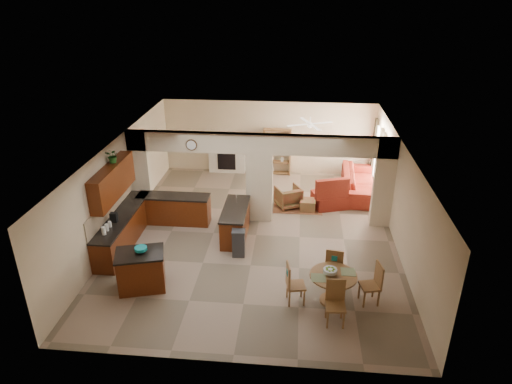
# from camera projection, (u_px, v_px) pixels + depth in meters

# --- Properties ---
(floor) EXTENTS (10.00, 10.00, 0.00)m
(floor) POSITION_uv_depth(u_px,v_px,m) (256.00, 235.00, 13.49)
(floor) COLOR gray
(floor) RESTS_ON ground
(ceiling) EXTENTS (10.00, 10.00, 0.00)m
(ceiling) POSITION_uv_depth(u_px,v_px,m) (256.00, 145.00, 12.32)
(ceiling) COLOR white
(ceiling) RESTS_ON wall_back
(wall_back) EXTENTS (8.00, 0.00, 8.00)m
(wall_back) POSITION_uv_depth(u_px,v_px,m) (268.00, 138.00, 17.42)
(wall_back) COLOR beige
(wall_back) RESTS_ON floor
(wall_front) EXTENTS (8.00, 0.00, 8.00)m
(wall_front) POSITION_uv_depth(u_px,v_px,m) (231.00, 305.00, 8.38)
(wall_front) COLOR beige
(wall_front) RESTS_ON floor
(wall_left) EXTENTS (0.00, 10.00, 10.00)m
(wall_left) POSITION_uv_depth(u_px,v_px,m) (119.00, 187.00, 13.25)
(wall_left) COLOR beige
(wall_left) RESTS_ON floor
(wall_right) EXTENTS (0.00, 10.00, 10.00)m
(wall_right) POSITION_uv_depth(u_px,v_px,m) (401.00, 198.00, 12.56)
(wall_right) COLOR beige
(wall_right) RESTS_ON floor
(partition_left_pier) EXTENTS (0.60, 0.25, 2.80)m
(partition_left_pier) POSITION_uv_depth(u_px,v_px,m) (141.00, 174.00, 14.12)
(partition_left_pier) COLOR beige
(partition_left_pier) RESTS_ON floor
(partition_center_pier) EXTENTS (0.80, 0.25, 2.20)m
(partition_center_pier) POSITION_uv_depth(u_px,v_px,m) (259.00, 187.00, 13.93)
(partition_center_pier) COLOR beige
(partition_center_pier) RESTS_ON floor
(partition_right_pier) EXTENTS (0.60, 0.25, 2.80)m
(partition_right_pier) POSITION_uv_depth(u_px,v_px,m) (384.00, 183.00, 13.49)
(partition_right_pier) COLOR beige
(partition_right_pier) RESTS_ON floor
(partition_header) EXTENTS (8.00, 0.25, 0.60)m
(partition_header) POSITION_uv_depth(u_px,v_px,m) (259.00, 144.00, 13.35)
(partition_header) COLOR beige
(partition_header) RESTS_ON partition_center_pier
(kitchen_counter) EXTENTS (2.52, 3.29, 1.48)m
(kitchen_counter) POSITION_uv_depth(u_px,v_px,m) (145.00, 220.00, 13.35)
(kitchen_counter) COLOR #431A07
(kitchen_counter) RESTS_ON floor
(upper_cabinets) EXTENTS (0.35, 2.40, 0.90)m
(upper_cabinets) POSITION_uv_depth(u_px,v_px,m) (113.00, 181.00, 12.29)
(upper_cabinets) COLOR #431A07
(upper_cabinets) RESTS_ON wall_left
(peninsula) EXTENTS (0.70, 1.85, 0.91)m
(peninsula) POSITION_uv_depth(u_px,v_px,m) (235.00, 222.00, 13.25)
(peninsula) COLOR #431A07
(peninsula) RESTS_ON floor
(wall_clock) EXTENTS (0.34, 0.03, 0.34)m
(wall_clock) POSITION_uv_depth(u_px,v_px,m) (191.00, 145.00, 13.40)
(wall_clock) COLOR #51321B
(wall_clock) RESTS_ON partition_header
(rug) EXTENTS (1.60, 1.30, 0.01)m
(rug) POSITION_uv_depth(u_px,v_px,m) (298.00, 205.00, 15.28)
(rug) COLOR #9C5E39
(rug) RESTS_ON floor
(fireplace) EXTENTS (1.60, 0.35, 1.20)m
(fireplace) POSITION_uv_depth(u_px,v_px,m) (227.00, 157.00, 17.74)
(fireplace) COLOR beige
(fireplace) RESTS_ON floor
(shelving_unit) EXTENTS (1.00, 0.32, 1.80)m
(shelving_unit) POSITION_uv_depth(u_px,v_px,m) (277.00, 152.00, 17.44)
(shelving_unit) COLOR brown
(shelving_unit) RESTS_ON floor
(window_a) EXTENTS (0.02, 0.90, 1.90)m
(window_a) POSITION_uv_depth(u_px,v_px,m) (385.00, 173.00, 14.73)
(window_a) COLOR white
(window_a) RESTS_ON wall_right
(window_b) EXTENTS (0.02, 0.90, 1.90)m
(window_b) POSITION_uv_depth(u_px,v_px,m) (377.00, 155.00, 16.26)
(window_b) COLOR white
(window_b) RESTS_ON wall_right
(glazed_door) EXTENTS (0.02, 0.70, 2.10)m
(glazed_door) POSITION_uv_depth(u_px,v_px,m) (381.00, 168.00, 15.56)
(glazed_door) COLOR white
(glazed_door) RESTS_ON wall_right
(drape_a_left) EXTENTS (0.10, 0.28, 2.30)m
(drape_a_left) POSITION_uv_depth(u_px,v_px,m) (387.00, 180.00, 14.19)
(drape_a_left) COLOR #3C1918
(drape_a_left) RESTS_ON wall_right
(drape_a_right) EXTENTS (0.10, 0.28, 2.30)m
(drape_a_right) POSITION_uv_depth(u_px,v_px,m) (381.00, 166.00, 15.27)
(drape_a_right) COLOR #3C1918
(drape_a_right) RESTS_ON wall_right
(drape_b_left) EXTENTS (0.10, 0.28, 2.30)m
(drape_b_left) POSITION_uv_depth(u_px,v_px,m) (379.00, 161.00, 15.72)
(drape_b_left) COLOR #3C1918
(drape_b_left) RESTS_ON wall_right
(drape_b_right) EXTENTS (0.10, 0.28, 2.30)m
(drape_b_right) POSITION_uv_depth(u_px,v_px,m) (374.00, 149.00, 16.81)
(drape_b_right) COLOR #3C1918
(drape_b_right) RESTS_ON wall_right
(ceiling_fan) EXTENTS (1.00, 1.00, 0.10)m
(ceiling_fan) POSITION_uv_depth(u_px,v_px,m) (310.00, 124.00, 15.00)
(ceiling_fan) COLOR white
(ceiling_fan) RESTS_ON ceiling
(kitchen_island) EXTENTS (1.31, 1.08, 0.98)m
(kitchen_island) POSITION_uv_depth(u_px,v_px,m) (141.00, 270.00, 10.99)
(kitchen_island) COLOR #431A07
(kitchen_island) RESTS_ON floor
(teal_bowl) EXTENTS (0.29, 0.29, 0.14)m
(teal_bowl) POSITION_uv_depth(u_px,v_px,m) (141.00, 250.00, 10.78)
(teal_bowl) COLOR teal
(teal_bowl) RESTS_ON kitchen_island
(trash_can) EXTENTS (0.35, 0.31, 0.71)m
(trash_can) POSITION_uv_depth(u_px,v_px,m) (239.00, 244.00, 12.34)
(trash_can) COLOR #303032
(trash_can) RESTS_ON floor
(dining_table) EXTENTS (1.09, 1.09, 0.74)m
(dining_table) POSITION_uv_depth(u_px,v_px,m) (333.00, 284.00, 10.49)
(dining_table) COLOR brown
(dining_table) RESTS_ON floor
(fruit_bowl) EXTENTS (0.31, 0.31, 0.17)m
(fruit_bowl) POSITION_uv_depth(u_px,v_px,m) (330.00, 271.00, 10.36)
(fruit_bowl) COLOR #71AD25
(fruit_bowl) RESTS_ON dining_table
(sofa) EXTENTS (2.89, 1.27, 0.83)m
(sofa) POSITION_uv_depth(u_px,v_px,m) (358.00, 182.00, 16.02)
(sofa) COLOR maroon
(sofa) RESTS_ON floor
(chaise) EXTENTS (1.33, 1.20, 0.44)m
(chaise) POSITION_uv_depth(u_px,v_px,m) (330.00, 200.00, 15.17)
(chaise) COLOR maroon
(chaise) RESTS_ON floor
(armchair) EXTENTS (1.01, 1.02, 0.70)m
(armchair) POSITION_uv_depth(u_px,v_px,m) (288.00, 197.00, 15.08)
(armchair) COLOR maroon
(armchair) RESTS_ON floor
(ottoman) EXTENTS (0.52, 0.52, 0.36)m
(ottoman) POSITION_uv_depth(u_px,v_px,m) (308.00, 205.00, 14.91)
(ottoman) COLOR maroon
(ottoman) RESTS_ON floor
(plant) EXTENTS (0.38, 0.34, 0.39)m
(plant) POSITION_uv_depth(u_px,v_px,m) (113.00, 156.00, 12.24)
(plant) COLOR #124312
(plant) RESTS_ON upper_cabinets
(chair_north) EXTENTS (0.48, 0.48, 1.02)m
(chair_north) POSITION_uv_depth(u_px,v_px,m) (334.00, 265.00, 11.08)
(chair_north) COLOR brown
(chair_north) RESTS_ON floor
(chair_east) EXTENTS (0.50, 0.50, 1.02)m
(chair_east) POSITION_uv_depth(u_px,v_px,m) (374.00, 282.00, 10.45)
(chair_east) COLOR brown
(chair_east) RESTS_ON floor
(chair_south) EXTENTS (0.44, 0.44, 1.02)m
(chair_south) POSITION_uv_depth(u_px,v_px,m) (335.00, 300.00, 9.86)
(chair_south) COLOR brown
(chair_south) RESTS_ON floor
(chair_west) EXTENTS (0.49, 0.49, 1.02)m
(chair_west) POSITION_uv_depth(u_px,v_px,m) (292.00, 282.00, 10.45)
(chair_west) COLOR brown
(chair_west) RESTS_ON floor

